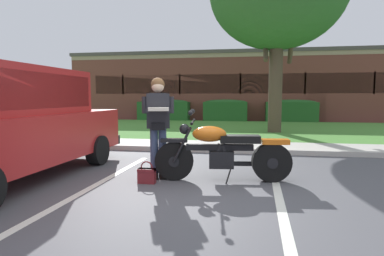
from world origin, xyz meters
name	(u,v)px	position (x,y,z in m)	size (l,w,h in m)	color
ground_plane	(186,192)	(0.00, 0.00, 0.00)	(140.00, 140.00, 0.00)	#4C4C51
curb_strip	(212,150)	(0.00, 3.44, 0.06)	(60.00, 0.20, 0.12)	#B7B2A8
concrete_walk	(216,146)	(0.00, 4.29, 0.04)	(60.00, 1.50, 0.08)	#B7B2A8
grass_lawn	(227,129)	(0.00, 9.20, 0.03)	(60.00, 8.32, 0.06)	#478433
stall_stripe_0	(99,183)	(-1.47, 0.20, 0.00)	(0.12, 4.40, 0.01)	silver
stall_stripe_1	(278,192)	(1.32, 0.20, 0.00)	(0.12, 4.40, 0.01)	silver
motorcycle	(228,152)	(0.56, 0.74, 0.48)	(2.24, 0.82, 1.18)	black
rider_person	(158,119)	(-0.62, 0.70, 1.01)	(0.54, 0.65, 1.70)	black
handbag	(147,174)	(-0.72, 0.35, 0.14)	(0.28, 0.13, 0.36)	maroon
parked_suv_adjacent	(2,123)	(-3.06, 0.08, 0.96)	(2.08, 4.87, 1.86)	#AD2323
hedge_left	(164,109)	(-3.97, 13.68, 0.65)	(2.96, 0.90, 1.24)	#235623
hedge_center_left	(225,110)	(-0.41, 13.68, 0.65)	(2.42, 0.90, 1.24)	#235623
hedge_center_right	(291,110)	(3.16, 13.68, 0.65)	(2.71, 0.90, 1.24)	#235623
brick_building	(242,88)	(0.40, 18.78, 2.03)	(20.86, 9.43, 4.06)	brown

